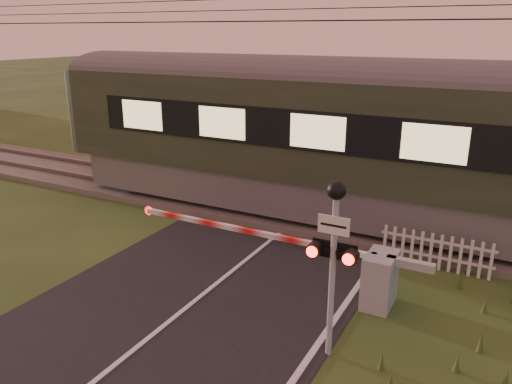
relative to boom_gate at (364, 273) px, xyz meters
The scene contains 7 objects.
ground 3.90m from the boom_gate, 141.11° to the right, with size 160.00×160.00×0.00m, color #283F18.
road 4.04m from the boom_gate, 138.34° to the right, with size 6.00×140.00×0.03m.
track_bed 5.09m from the boom_gate, 126.31° to the left, with size 140.00×3.40×0.39m.
overhead_wires 7.19m from the boom_gate, 126.31° to the left, with size 120.00×0.62×0.62m.
boom_gate is the anchor object (origin of this frame).
crossing_signal 2.49m from the boom_gate, 90.19° to the right, with size 0.78×0.34×3.08m.
picket_fence 2.43m from the boom_gate, 64.21° to the left, with size 2.54×0.07×0.87m.
Camera 1 is at (5.29, -6.54, 5.26)m, focal length 35.00 mm.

